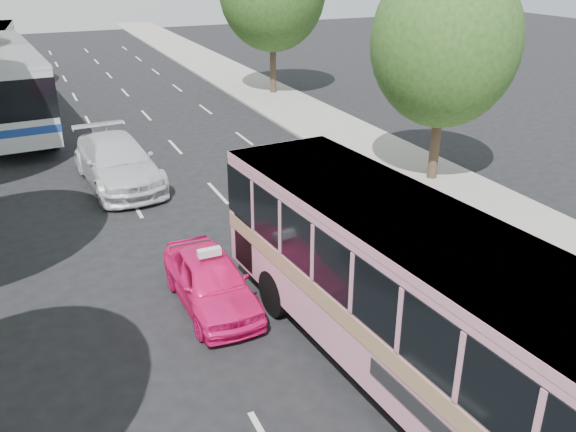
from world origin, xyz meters
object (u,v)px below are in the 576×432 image
pink_taxi (211,281)px  pink_bus (409,282)px  tour_coach_front (5,80)px  white_pickup (117,162)px

pink_taxi → pink_bus: bearing=-57.4°
pink_taxi → tour_coach_front: (-3.93, 19.23, 1.63)m
pink_bus → white_pickup: 13.93m
pink_bus → tour_coach_front: tour_coach_front is taller
pink_bus → pink_taxi: (-2.71, 4.10, -1.48)m
pink_taxi → tour_coach_front: size_ratio=0.30×
white_pickup → tour_coach_front: size_ratio=0.45×
tour_coach_front → white_pickup: bearing=-75.4°
tour_coach_front → pink_taxi: bearing=-82.5°
pink_bus → tour_coach_front: bearing=101.3°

